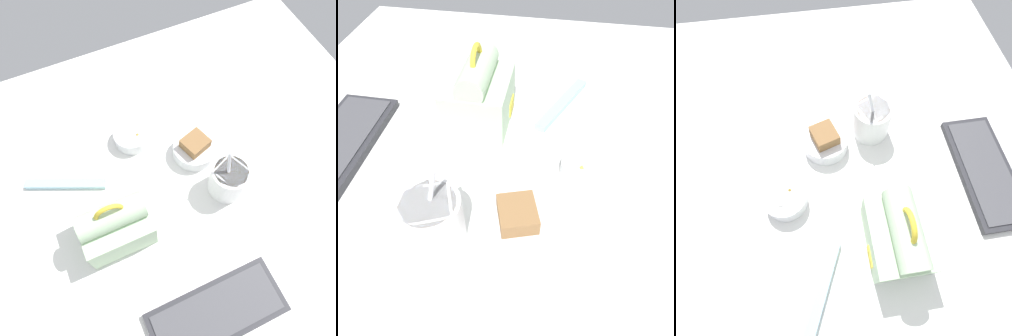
# 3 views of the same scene
# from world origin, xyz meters

# --- Properties ---
(desk_surface) EXTENTS (1.40, 1.10, 0.02)m
(desk_surface) POSITION_xyz_m (0.00, 0.00, 0.01)
(desk_surface) COLOR white
(desk_surface) RESTS_ON ground
(keyboard) EXTENTS (0.31, 0.13, 0.02)m
(keyboard) POSITION_xyz_m (0.02, 0.32, 0.03)
(keyboard) COLOR #2D2D33
(keyboard) RESTS_ON desk_surface
(lunch_bag) EXTENTS (0.16, 0.13, 0.18)m
(lunch_bag) POSITION_xyz_m (0.15, 0.06, 0.09)
(lunch_bag) COLOR #B7D6AD
(lunch_bag) RESTS_ON desk_surface
(soup_cup) EXTENTS (0.10, 0.10, 0.16)m
(soup_cup) POSITION_xyz_m (-0.15, 0.06, 0.07)
(soup_cup) COLOR white
(soup_cup) RESTS_ON desk_surface
(bento_bowl_sandwich) EXTENTS (0.12, 0.12, 0.07)m
(bento_bowl_sandwich) POSITION_xyz_m (-0.12, -0.07, 0.05)
(bento_bowl_sandwich) COLOR silver
(bento_bowl_sandwich) RESTS_ON desk_surface
(bento_bowl_snacks) EXTENTS (0.10, 0.10, 0.05)m
(bento_bowl_snacks) POSITION_xyz_m (0.02, -0.18, 0.04)
(bento_bowl_snacks) COLOR silver
(bento_bowl_snacks) RESTS_ON desk_surface
(chopstick_case) EXTENTS (0.20, 0.11, 0.02)m
(chopstick_case) POSITION_xyz_m (0.23, -0.12, 0.03)
(chopstick_case) COLOR #99C6D6
(chopstick_case) RESTS_ON desk_surface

